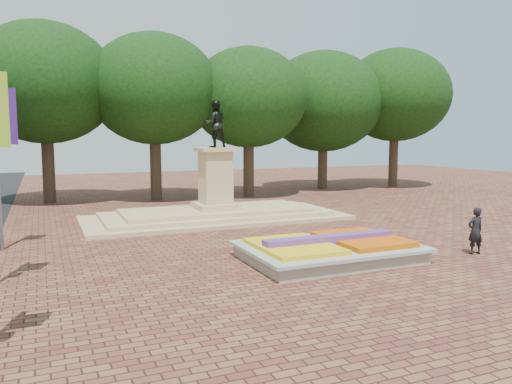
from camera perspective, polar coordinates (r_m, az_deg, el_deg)
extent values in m
plane|color=brown|center=(19.99, 2.83, -6.69)|extent=(90.00, 90.00, 0.00)
cube|color=gray|center=(18.71, 8.33, -6.97)|extent=(6.00, 4.00, 0.45)
cube|color=#B1BEAC|center=(18.65, 8.34, -6.15)|extent=(6.30, 4.30, 0.12)
cube|color=#D1540B|center=(19.41, 12.01, -5.33)|extent=(2.60, 3.40, 0.22)
cube|color=yellow|center=(17.92, 4.37, -6.22)|extent=(2.60, 3.40, 0.18)
cube|color=#4B338E|center=(18.60, 8.36, -5.48)|extent=(5.20, 0.55, 0.38)
cube|color=tan|center=(27.24, -4.61, -2.94)|extent=(14.00, 6.00, 0.20)
cube|color=tan|center=(27.21, -4.61, -2.52)|extent=(12.00, 5.00, 0.20)
cube|color=tan|center=(27.18, -4.61, -2.11)|extent=(10.00, 4.00, 0.20)
cube|color=tan|center=(27.14, -4.62, -1.58)|extent=(2.20, 2.20, 0.30)
cube|color=tan|center=(26.97, -4.65, 1.68)|extent=(1.50, 1.50, 2.80)
cube|color=tan|center=(26.89, -4.68, 4.86)|extent=(1.90, 1.90, 0.20)
imported|color=black|center=(26.88, -4.71, 7.75)|extent=(1.22, 0.95, 2.50)
cylinder|color=#33241B|center=(35.56, -22.30, 1.89)|extent=(0.80, 0.80, 4.00)
ellipsoid|color=black|center=(35.53, -22.63, 9.46)|extent=(8.80, 8.80, 7.48)
cylinder|color=#33241B|center=(36.36, -11.21, 2.35)|extent=(0.80, 0.80, 4.00)
ellipsoid|color=black|center=(36.33, -11.37, 9.75)|extent=(8.80, 8.80, 7.48)
cylinder|color=#33241B|center=(38.43, -0.94, 2.69)|extent=(0.80, 0.80, 4.00)
ellipsoid|color=black|center=(38.41, -0.96, 9.69)|extent=(8.80, 8.80, 7.48)
cylinder|color=#33241B|center=(41.60, 8.02, 2.92)|extent=(0.80, 0.80, 4.00)
ellipsoid|color=black|center=(41.57, 8.12, 9.39)|extent=(8.80, 8.80, 7.48)
cylinder|color=#33241B|center=(45.63, 15.57, 3.06)|extent=(0.80, 0.80, 4.00)
ellipsoid|color=black|center=(45.60, 15.75, 8.95)|extent=(8.80, 8.80, 7.48)
cube|color=#411B71|center=(22.01, -26.57, 7.75)|extent=(0.70, 0.04, 2.20)
imported|color=black|center=(20.97, 23.78, -4.08)|extent=(0.70, 0.49, 1.82)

